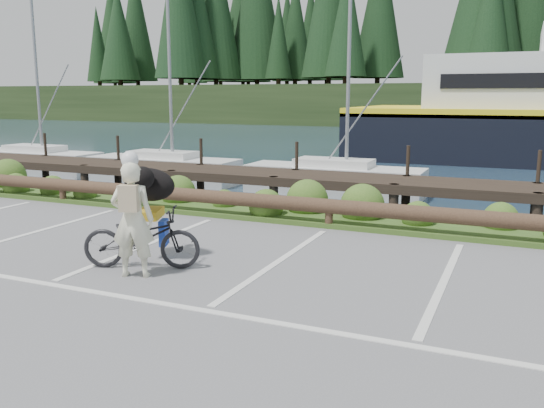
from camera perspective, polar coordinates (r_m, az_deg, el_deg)
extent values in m
plane|color=#5E5E61|center=(7.71, -5.16, -9.52)|extent=(72.00, 72.00, 0.00)
plane|color=#1C3144|center=(54.58, 19.97, 6.07)|extent=(160.00, 160.00, 0.00)
cube|color=#3D5B21|center=(12.42, 6.65, -1.47)|extent=(34.00, 1.60, 0.10)
imported|color=black|center=(9.17, -12.81, -3.31)|extent=(1.93, 1.25, 0.96)
imported|color=beige|center=(8.69, -13.65, -1.52)|extent=(0.74, 0.61, 1.73)
ellipsoid|color=black|center=(9.58, -12.08, 1.90)|extent=(0.76, 1.04, 0.54)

